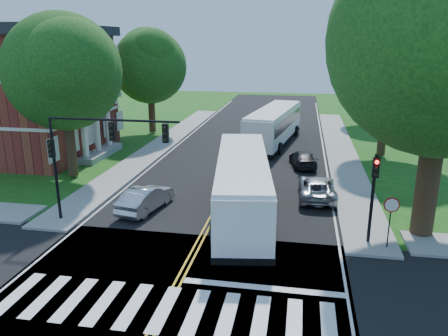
% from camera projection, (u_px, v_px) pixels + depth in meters
% --- Properties ---
extents(ground, '(140.00, 140.00, 0.00)m').
position_uv_depth(ground, '(168.00, 302.00, 16.72)').
color(ground, '#184F13').
rests_on(ground, ground).
extents(road, '(14.00, 96.00, 0.01)m').
position_uv_depth(road, '(237.00, 170.00, 33.72)').
color(road, black).
rests_on(road, ground).
extents(cross_road, '(60.00, 12.00, 0.01)m').
position_uv_depth(cross_road, '(168.00, 301.00, 16.72)').
color(cross_road, black).
rests_on(cross_road, ground).
extents(center_line, '(0.36, 70.00, 0.01)m').
position_uv_depth(center_line, '(244.00, 156.00, 37.49)').
color(center_line, gold).
rests_on(center_line, road).
extents(edge_line_w, '(0.12, 70.00, 0.01)m').
position_uv_depth(edge_line_w, '(168.00, 153.00, 38.64)').
color(edge_line_w, silver).
rests_on(edge_line_w, road).
extents(edge_line_e, '(0.12, 70.00, 0.01)m').
position_uv_depth(edge_line_e, '(325.00, 160.00, 36.34)').
color(edge_line_e, silver).
rests_on(edge_line_e, road).
extents(crosswalk, '(12.60, 3.00, 0.01)m').
position_uv_depth(crosswalk, '(164.00, 309.00, 16.24)').
color(crosswalk, silver).
rests_on(crosswalk, road).
extents(stop_bar, '(6.60, 0.40, 0.01)m').
position_uv_depth(stop_bar, '(263.00, 288.00, 17.63)').
color(stop_bar, silver).
rests_on(stop_bar, road).
extents(sidewalk_nw, '(2.60, 40.00, 0.15)m').
position_uv_depth(sidewalk_nw, '(162.00, 144.00, 41.71)').
color(sidewalk_nw, gray).
rests_on(sidewalk_nw, ground).
extents(sidewalk_ne, '(2.60, 40.00, 0.15)m').
position_uv_depth(sidewalk_ne, '(341.00, 152.00, 38.90)').
color(sidewalk_ne, gray).
rests_on(sidewalk_ne, ground).
extents(tree_ne_big, '(10.80, 10.80, 14.91)m').
position_uv_depth(tree_ne_big, '(447.00, 40.00, 19.69)').
color(tree_ne_big, black).
rests_on(tree_ne_big, ground).
extents(tree_west_near, '(8.00, 8.00, 11.40)m').
position_uv_depth(tree_west_near, '(63.00, 72.00, 29.77)').
color(tree_west_near, black).
rests_on(tree_west_near, ground).
extents(tree_west_far, '(7.60, 7.60, 10.67)m').
position_uv_depth(tree_west_far, '(150.00, 67.00, 44.94)').
color(tree_west_far, black).
rests_on(tree_west_far, ground).
extents(tree_east_mid, '(8.40, 8.40, 11.93)m').
position_uv_depth(tree_east_mid, '(390.00, 63.00, 35.22)').
color(tree_east_mid, black).
rests_on(tree_east_mid, ground).
extents(tree_east_far, '(7.20, 7.20, 10.34)m').
position_uv_depth(tree_east_far, '(373.00, 65.00, 50.44)').
color(tree_east_far, black).
rests_on(tree_east_far, ground).
extents(signal_nw, '(7.15, 0.46, 5.66)m').
position_uv_depth(signal_nw, '(93.00, 146.00, 22.55)').
color(signal_nw, black).
rests_on(signal_nw, ground).
extents(signal_ne, '(0.30, 0.46, 4.40)m').
position_uv_depth(signal_ne, '(374.00, 187.00, 20.57)').
color(signal_ne, black).
rests_on(signal_ne, ground).
extents(stop_sign, '(0.76, 0.08, 2.53)m').
position_uv_depth(stop_sign, '(391.00, 210.00, 20.27)').
color(stop_sign, black).
rests_on(stop_sign, ground).
extents(bus_lead, '(4.66, 13.24, 3.36)m').
position_uv_depth(bus_lead, '(242.00, 184.00, 24.73)').
color(bus_lead, white).
rests_on(bus_lead, road).
extents(bus_follow, '(4.81, 13.26, 3.36)m').
position_uv_depth(bus_follow, '(274.00, 125.00, 41.78)').
color(bus_follow, white).
rests_on(bus_follow, road).
extents(hatchback, '(2.35, 4.59, 1.44)m').
position_uv_depth(hatchback, '(146.00, 198.00, 25.51)').
color(hatchback, '#B6B8BE').
rests_on(hatchback, road).
extents(suv, '(2.34, 4.90, 1.35)m').
position_uv_depth(suv, '(317.00, 188.00, 27.52)').
color(suv, '#A6A7AC').
rests_on(suv, road).
extents(dark_sedan, '(2.44, 4.48, 1.23)m').
position_uv_depth(dark_sedan, '(303.00, 159.00, 34.45)').
color(dark_sedan, black).
rests_on(dark_sedan, road).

